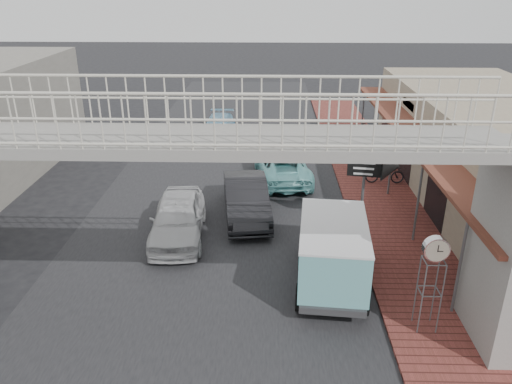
# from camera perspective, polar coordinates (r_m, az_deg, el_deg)

# --- Properties ---
(ground) EXTENTS (120.00, 120.00, 0.00)m
(ground) POSITION_cam_1_polar(r_m,az_deg,el_deg) (16.60, -5.36, -7.07)
(ground) COLOR black
(ground) RESTS_ON ground
(road_strip) EXTENTS (10.00, 60.00, 0.01)m
(road_strip) POSITION_cam_1_polar(r_m,az_deg,el_deg) (16.60, -5.36, -7.05)
(road_strip) COLOR black
(road_strip) RESTS_ON ground
(sidewalk) EXTENTS (3.00, 40.00, 0.10)m
(sidewalk) POSITION_cam_1_polar(r_m,az_deg,el_deg) (19.66, 14.88, -2.60)
(sidewalk) COLOR brown
(sidewalk) RESTS_ON ground
(shophouse_row) EXTENTS (7.20, 18.00, 4.00)m
(shophouse_row) POSITION_cam_1_polar(r_m,az_deg,el_deg) (21.31, 26.64, 3.37)
(shophouse_row) COLOR gray
(shophouse_row) RESTS_ON ground
(footbridge) EXTENTS (16.40, 2.40, 6.34)m
(footbridge) POSITION_cam_1_polar(r_m,az_deg,el_deg) (11.62, -8.19, -3.41)
(footbridge) COLOR gray
(footbridge) RESTS_ON ground
(white_hatchback) EXTENTS (2.06, 4.49, 1.49)m
(white_hatchback) POSITION_cam_1_polar(r_m,az_deg,el_deg) (17.44, -8.92, -2.93)
(white_hatchback) COLOR silver
(white_hatchback) RESTS_ON ground
(dark_sedan) EXTENTS (2.11, 4.65, 1.48)m
(dark_sedan) POSITION_cam_1_polar(r_m,az_deg,el_deg) (18.73, -1.13, -0.76)
(dark_sedan) COLOR black
(dark_sedan) RESTS_ON ground
(angkot_curb) EXTENTS (2.71, 5.04, 1.34)m
(angkot_curb) POSITION_cam_1_polar(r_m,az_deg,el_deg) (22.34, 2.99, 3.07)
(angkot_curb) COLOR #6CBABB
(angkot_curb) RESTS_ON ground
(angkot_far) EXTENTS (1.76, 4.07, 1.17)m
(angkot_far) POSITION_cam_1_polar(r_m,az_deg,el_deg) (28.87, -4.32, 7.51)
(angkot_far) COLOR #74ACCA
(angkot_far) RESTS_ON ground
(angkot_van) EXTENTS (2.26, 4.36, 2.06)m
(angkot_van) POSITION_cam_1_polar(r_m,az_deg,el_deg) (14.57, 8.76, -5.95)
(angkot_van) COLOR black
(angkot_van) RESTS_ON ground
(motorcycle_near) EXTENTS (1.68, 0.62, 0.87)m
(motorcycle_near) POSITION_cam_1_polar(r_m,az_deg,el_deg) (22.44, 14.50, 2.06)
(motorcycle_near) COLOR black
(motorcycle_near) RESTS_ON sidewalk
(motorcycle_far) EXTENTS (1.95, 0.96, 1.13)m
(motorcycle_far) POSITION_cam_1_polar(r_m,az_deg,el_deg) (27.85, 12.65, 6.60)
(motorcycle_far) COLOR black
(motorcycle_far) RESTS_ON sidewalk
(street_clock) EXTENTS (0.64, 0.51, 2.60)m
(street_clock) POSITION_cam_1_polar(r_m,az_deg,el_deg) (12.82, 19.80, -6.61)
(street_clock) COLOR #59595B
(street_clock) RESTS_ON sidewalk
(arrow_sign) EXTENTS (1.80, 1.17, 3.02)m
(arrow_sign) POSITION_cam_1_polar(r_m,az_deg,el_deg) (17.32, 14.84, 2.82)
(arrow_sign) COLOR #59595B
(arrow_sign) RESTS_ON sidewalk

